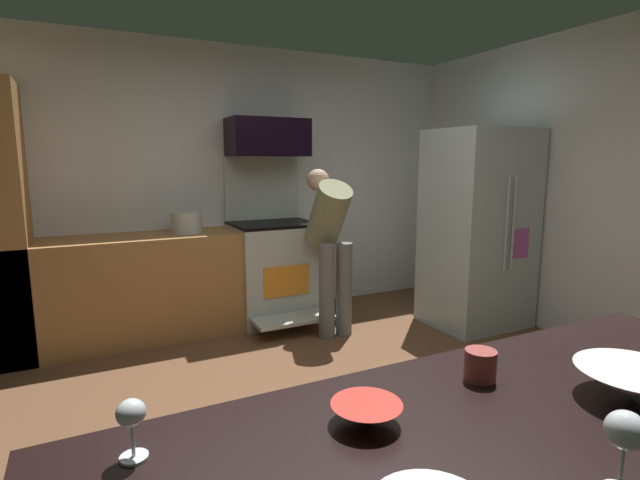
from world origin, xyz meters
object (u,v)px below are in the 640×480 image
Objects in this scene: oven_range at (273,267)px; stock_pot at (187,222)px; mixing_bowl_prep at (366,413)px; wine_glass_far at (625,434)px; wine_glass_mid at (131,417)px; microwave at (268,137)px; refrigerator at (478,229)px; person_cook at (330,239)px; mug_coffee at (480,365)px; mixing_bowl_large at (634,385)px.

stock_pot is (-0.80, 0.01, 0.48)m from oven_range.
wine_glass_far is (0.30, -0.42, 0.10)m from mixing_bowl_prep.
wine_glass_mid is at bearing -103.11° from stock_pot.
oven_range is at bearing -90.00° from microwave.
refrigerator is 3.66m from wine_glass_far.
refrigerator is at bearing 49.30° from wine_glass_far.
oven_range is 11.73× the size of wine_glass_mid.
refrigerator is 1.24× the size of person_cook.
refrigerator reaches higher than mixing_bowl_prep.
microwave reaches higher than refrigerator.
mug_coffee is (0.11, 0.47, -0.08)m from wine_glass_far.
wine_glass_mid is (-1.55, -3.22, 0.48)m from oven_range.
microwave is 4.24× the size of mixing_bowl_prep.
oven_range is 3.50m from mixing_bowl_prep.
mixing_bowl_prep is 3.34m from stock_pot.
stock_pot is (-0.06, 3.75, -0.03)m from wine_glass_far.
stock_pot reaches higher than mixing_bowl_prep.
refrigerator is 13.50× the size of wine_glass_mid.
stock_pot is at bearing 179.21° from oven_range.
stock_pot is at bearing 90.96° from wine_glass_far.
mixing_bowl_large is at bearing -102.46° from person_cook.
mixing_bowl_prep is 1.31× the size of wine_glass_mid.
oven_range is at bearing 84.45° from mixing_bowl_large.
stock_pot reaches higher than wine_glass_far.
mug_coffee is (-0.28, 0.27, 0.00)m from mixing_bowl_large.
oven_range is at bearing 79.25° from mug_coffee.
wine_glass_mid is (-1.86, -2.64, 0.14)m from person_cook.
person_cook reaches higher than stock_pot.
mixing_bowl_large is 3.58m from stock_pot.
mixing_bowl_large is 2.22× the size of wine_glass_mid.
mug_coffee is 0.34× the size of stock_pot.
mug_coffee is (-0.62, -3.36, -0.80)m from microwave.
wine_glass_far is at bearing -32.80° from wine_glass_mid.
person_cook is at bearing 63.85° from mixing_bowl_prep.
wine_glass_mid is 0.97m from wine_glass_far.
mixing_bowl_large is 0.39m from mug_coffee.
refrigerator is 10.34× the size of mixing_bowl_prep.
stock_pot is (-0.80, -0.08, -0.75)m from microwave.
wine_glass_far is at bearing -103.68° from mug_coffee.
refrigerator is at bearing -32.80° from microwave.
microwave is at bearing 79.13° from wine_glass_far.
mug_coffee is at bearing -134.62° from refrigerator.
person_cook is 16.21× the size of mug_coffee.
oven_range is at bearing 118.29° from person_cook.
wine_glass_mid is at bearing 147.20° from wine_glass_far.
oven_range reaches higher than wine_glass_mid.
stock_pot is (0.24, 3.33, 0.07)m from mixing_bowl_prep.
stock_pot reaches higher than wine_glass_mid.
refrigerator is (1.65, -1.06, -0.84)m from microwave.
wine_glass_mid is 0.81× the size of wine_glass_far.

